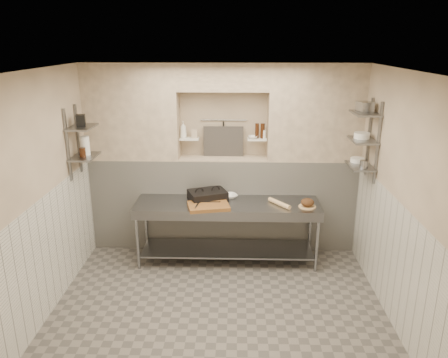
{
  "coord_description": "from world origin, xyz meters",
  "views": [
    {
      "loc": [
        0.2,
        -4.56,
        3.09
      ],
      "look_at": [
        0.04,
        0.9,
        1.35
      ],
      "focal_mm": 35.0,
      "sensor_mm": 36.0,
      "label": 1
    }
  ],
  "objects_px": {
    "prep_table": "(227,220)",
    "bread_loaf": "(307,202)",
    "rolling_pin": "(279,203)",
    "bottle_soap": "(183,130)",
    "bowl_alcove": "(253,137)",
    "jug_left": "(85,146)",
    "cutting_board": "(208,206)",
    "mixing_bowl": "(229,196)",
    "panini_press": "(208,196)"
  },
  "relations": [
    {
      "from": "bottle_soap",
      "to": "panini_press",
      "type": "bearing_deg",
      "value": -50.22
    },
    {
      "from": "jug_left",
      "to": "rolling_pin",
      "type": "bearing_deg",
      "value": 0.53
    },
    {
      "from": "cutting_board",
      "to": "bowl_alcove",
      "type": "bearing_deg",
      "value": 49.39
    },
    {
      "from": "prep_table",
      "to": "panini_press",
      "type": "relative_size",
      "value": 4.23
    },
    {
      "from": "panini_press",
      "to": "bread_loaf",
      "type": "distance_m",
      "value": 1.41
    },
    {
      "from": "jug_left",
      "to": "bread_loaf",
      "type": "bearing_deg",
      "value": -0.46
    },
    {
      "from": "rolling_pin",
      "to": "panini_press",
      "type": "bearing_deg",
      "value": 169.81
    },
    {
      "from": "bottle_soap",
      "to": "bread_loaf",
      "type": "bearing_deg",
      "value": -21.15
    },
    {
      "from": "prep_table",
      "to": "cutting_board",
      "type": "xyz_separation_m",
      "value": [
        -0.25,
        -0.18,
        0.28
      ]
    },
    {
      "from": "cutting_board",
      "to": "bread_loaf",
      "type": "xyz_separation_m",
      "value": [
        1.36,
        0.07,
        0.04
      ]
    },
    {
      "from": "bottle_soap",
      "to": "bowl_alcove",
      "type": "distance_m",
      "value": 1.03
    },
    {
      "from": "bowl_alcove",
      "to": "jug_left",
      "type": "bearing_deg",
      "value": -164.64
    },
    {
      "from": "bread_loaf",
      "to": "prep_table",
      "type": "bearing_deg",
      "value": 174.39
    },
    {
      "from": "prep_table",
      "to": "bottle_soap",
      "type": "bearing_deg",
      "value": 139.07
    },
    {
      "from": "mixing_bowl",
      "to": "jug_left",
      "type": "bearing_deg",
      "value": -171.01
    },
    {
      "from": "bread_loaf",
      "to": "jug_left",
      "type": "height_order",
      "value": "jug_left"
    },
    {
      "from": "bread_loaf",
      "to": "bowl_alcove",
      "type": "height_order",
      "value": "bowl_alcove"
    },
    {
      "from": "bowl_alcove",
      "to": "jug_left",
      "type": "distance_m",
      "value": 2.36
    },
    {
      "from": "bottle_soap",
      "to": "mixing_bowl",
      "type": "bearing_deg",
      "value": -27.08
    },
    {
      "from": "mixing_bowl",
      "to": "bottle_soap",
      "type": "distance_m",
      "value": 1.19
    },
    {
      "from": "prep_table",
      "to": "panini_press",
      "type": "bearing_deg",
      "value": 156.99
    },
    {
      "from": "cutting_board",
      "to": "mixing_bowl",
      "type": "relative_size",
      "value": 2.48
    },
    {
      "from": "cutting_board",
      "to": "bread_loaf",
      "type": "height_order",
      "value": "bread_loaf"
    },
    {
      "from": "bowl_alcove",
      "to": "mixing_bowl",
      "type": "bearing_deg",
      "value": -136.47
    },
    {
      "from": "panini_press",
      "to": "bowl_alcove",
      "type": "relative_size",
      "value": 4.49
    },
    {
      "from": "bread_loaf",
      "to": "mixing_bowl",
      "type": "bearing_deg",
      "value": 162.92
    },
    {
      "from": "mixing_bowl",
      "to": "rolling_pin",
      "type": "distance_m",
      "value": 0.75
    },
    {
      "from": "prep_table",
      "to": "rolling_pin",
      "type": "relative_size",
      "value": 6.33
    },
    {
      "from": "prep_table",
      "to": "bread_loaf",
      "type": "distance_m",
      "value": 1.16
    },
    {
      "from": "prep_table",
      "to": "rolling_pin",
      "type": "height_order",
      "value": "rolling_pin"
    },
    {
      "from": "cutting_board",
      "to": "jug_left",
      "type": "bearing_deg",
      "value": 176.84
    },
    {
      "from": "cutting_board",
      "to": "rolling_pin",
      "type": "relative_size",
      "value": 1.34
    },
    {
      "from": "prep_table",
      "to": "mixing_bowl",
      "type": "relative_size",
      "value": 11.71
    },
    {
      "from": "rolling_pin",
      "to": "bottle_soap",
      "type": "relative_size",
      "value": 1.7
    },
    {
      "from": "panini_press",
      "to": "rolling_pin",
      "type": "distance_m",
      "value": 1.03
    },
    {
      "from": "bread_loaf",
      "to": "jug_left",
      "type": "distance_m",
      "value": 3.12
    },
    {
      "from": "panini_press",
      "to": "bowl_alcove",
      "type": "height_order",
      "value": "bowl_alcove"
    },
    {
      "from": "prep_table",
      "to": "bread_loaf",
      "type": "bearing_deg",
      "value": -5.61
    },
    {
      "from": "cutting_board",
      "to": "bottle_soap",
      "type": "distance_m",
      "value": 1.25
    },
    {
      "from": "rolling_pin",
      "to": "jug_left",
      "type": "relative_size",
      "value": 1.62
    },
    {
      "from": "bottle_soap",
      "to": "jug_left",
      "type": "relative_size",
      "value": 0.96
    },
    {
      "from": "panini_press",
      "to": "rolling_pin",
      "type": "relative_size",
      "value": 1.5
    },
    {
      "from": "bowl_alcove",
      "to": "jug_left",
      "type": "height_order",
      "value": "jug_left"
    },
    {
      "from": "mixing_bowl",
      "to": "rolling_pin",
      "type": "height_order",
      "value": "rolling_pin"
    },
    {
      "from": "rolling_pin",
      "to": "bottle_soap",
      "type": "xyz_separation_m",
      "value": [
        -1.39,
        0.64,
        0.9
      ]
    },
    {
      "from": "panini_press",
      "to": "cutting_board",
      "type": "xyz_separation_m",
      "value": [
        0.03,
        -0.3,
        -0.05
      ]
    },
    {
      "from": "rolling_pin",
      "to": "bread_loaf",
      "type": "bearing_deg",
      "value": -7.24
    },
    {
      "from": "cutting_board",
      "to": "bottle_soap",
      "type": "height_order",
      "value": "bottle_soap"
    },
    {
      "from": "panini_press",
      "to": "jug_left",
      "type": "xyz_separation_m",
      "value": [
        -1.63,
        -0.21,
        0.77
      ]
    },
    {
      "from": "panini_press",
      "to": "mixing_bowl",
      "type": "bearing_deg",
      "value": -3.58
    }
  ]
}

